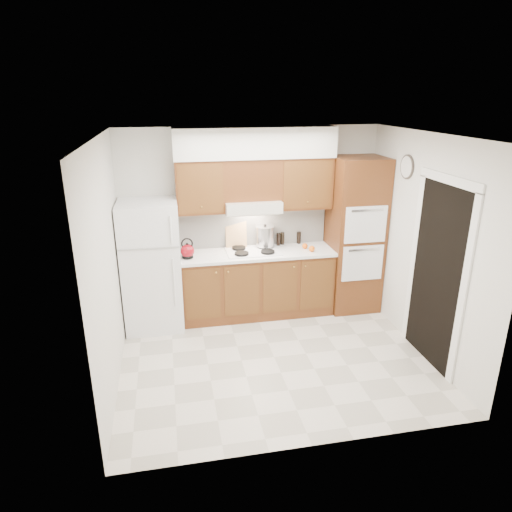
{
  "coord_description": "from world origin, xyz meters",
  "views": [
    {
      "loc": [
        -1.14,
        -4.64,
        3.01
      ],
      "look_at": [
        -0.13,
        0.45,
        1.15
      ],
      "focal_mm": 32.0,
      "sensor_mm": 36.0,
      "label": 1
    }
  ],
  "objects_px": {
    "kettle": "(187,251)",
    "stock_pot": "(265,236)",
    "fridge": "(152,266)",
    "oven_cabinet": "(355,235)"
  },
  "relations": [
    {
      "from": "fridge",
      "to": "kettle",
      "type": "bearing_deg",
      "value": -2.88
    },
    {
      "from": "fridge",
      "to": "stock_pot",
      "type": "bearing_deg",
      "value": 7.85
    },
    {
      "from": "oven_cabinet",
      "to": "fridge",
      "type": "bearing_deg",
      "value": -179.3
    },
    {
      "from": "fridge",
      "to": "oven_cabinet",
      "type": "height_order",
      "value": "oven_cabinet"
    },
    {
      "from": "kettle",
      "to": "stock_pot",
      "type": "bearing_deg",
      "value": -5.96
    },
    {
      "from": "oven_cabinet",
      "to": "stock_pot",
      "type": "height_order",
      "value": "oven_cabinet"
    },
    {
      "from": "stock_pot",
      "to": "oven_cabinet",
      "type": "bearing_deg",
      "value": -8.21
    },
    {
      "from": "fridge",
      "to": "oven_cabinet",
      "type": "xyz_separation_m",
      "value": [
        2.85,
        0.03,
        0.24
      ]
    },
    {
      "from": "oven_cabinet",
      "to": "stock_pot",
      "type": "relative_size",
      "value": 8.01
    },
    {
      "from": "kettle",
      "to": "stock_pot",
      "type": "xyz_separation_m",
      "value": [
        1.1,
        0.24,
        0.07
      ]
    }
  ]
}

